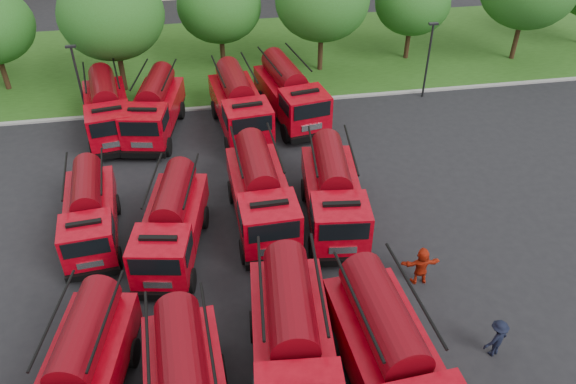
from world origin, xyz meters
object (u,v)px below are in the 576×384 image
object	(u,v)px
fire_truck_6	(261,193)
firefighter_4	(205,353)
fire_truck_4	(90,212)
firefighter_3	(492,353)
fire_truck_3	(393,363)
fire_truck_9	(154,108)
fire_truck_8	(107,109)
fire_truck_11	(290,93)
fire_truck_5	(172,223)
fire_truck_0	(80,376)
fire_truck_2	(293,347)
fire_truck_7	(333,193)
firefighter_5	(418,281)
fire_truck_10	(239,105)

from	to	relation	value
fire_truck_6	firefighter_4	world-z (taller)	fire_truck_6
fire_truck_4	firefighter_3	world-z (taller)	fire_truck_4
fire_truck_3	fire_truck_9	distance (m)	21.57
fire_truck_8	fire_truck_9	size ratio (longest dim) A/B	1.01
fire_truck_9	fire_truck_11	xyz separation A→B (m)	(8.31, 0.42, 0.10)
fire_truck_5	fire_truck_9	xyz separation A→B (m)	(-0.98, 11.01, 0.06)
fire_truck_0	fire_truck_2	size ratio (longest dim) A/B	0.90
fire_truck_4	fire_truck_9	size ratio (longest dim) A/B	0.89
fire_truck_2	firefighter_3	distance (m)	7.83
fire_truck_6	firefighter_3	xyz separation A→B (m)	(7.53, -9.27, -1.70)
fire_truck_3	fire_truck_4	xyz separation A→B (m)	(-10.99, 10.48, -0.35)
fire_truck_0	fire_truck_2	xyz separation A→B (m)	(7.09, -0.17, 0.21)
fire_truck_8	fire_truck_9	bearing A→B (deg)	-16.32
fire_truck_3	fire_truck_6	world-z (taller)	fire_truck_3
fire_truck_9	firefighter_4	distance (m)	17.24
fire_truck_7	firefighter_3	size ratio (longest dim) A/B	4.39
firefighter_5	fire_truck_0	bearing A→B (deg)	17.97
fire_truck_3	fire_truck_6	bearing A→B (deg)	102.86
fire_truck_2	fire_truck_10	xyz separation A→B (m)	(-0.04, 18.15, -0.09)
fire_truck_3	fire_truck_5	distance (m)	11.50
fire_truck_9	firefighter_5	bearing A→B (deg)	-41.87
fire_truck_8	fire_truck_4	bearing A→B (deg)	-99.04
fire_truck_5	fire_truck_6	bearing A→B (deg)	29.32
fire_truck_3	fire_truck_9	world-z (taller)	fire_truck_3
fire_truck_9	firefighter_3	size ratio (longest dim) A/B	4.37
fire_truck_3	fire_truck_8	world-z (taller)	fire_truck_3
fire_truck_9	firefighter_3	distance (m)	22.79
fire_truck_10	firefighter_3	distance (m)	19.91
fire_truck_2	fire_truck_3	size ratio (longest dim) A/B	1.00
fire_truck_5	firefighter_4	size ratio (longest dim) A/B	4.89
fire_truck_11	fire_truck_10	bearing A→B (deg)	-173.29
fire_truck_7	fire_truck_8	size ratio (longest dim) A/B	1.00
fire_truck_7	fire_truck_8	bearing A→B (deg)	143.57
fire_truck_5	firefighter_3	distance (m)	14.18
fire_truck_6	fire_truck_8	world-z (taller)	fire_truck_6
firefighter_3	firefighter_5	world-z (taller)	firefighter_5
fire_truck_6	fire_truck_7	bearing A→B (deg)	-10.46
firefighter_3	fire_truck_6	bearing A→B (deg)	-71.44
fire_truck_6	fire_truck_9	bearing A→B (deg)	116.68
fire_truck_9	fire_truck_11	size ratio (longest dim) A/B	0.95
fire_truck_4	firefighter_3	distance (m)	18.13
fire_truck_0	fire_truck_5	distance (m)	8.11
fire_truck_3	fire_truck_7	size ratio (longest dim) A/B	1.08
firefighter_4	firefighter_3	bearing A→B (deg)	-131.05
fire_truck_2	fire_truck_5	bearing A→B (deg)	123.06
fire_truck_3	fire_truck_4	bearing A→B (deg)	132.54
fire_truck_6	firefighter_3	size ratio (longest dim) A/B	4.39
fire_truck_3	fire_truck_10	size ratio (longest dim) A/B	1.05
firefighter_5	fire_truck_4	bearing A→B (deg)	-18.68
fire_truck_8	firefighter_5	size ratio (longest dim) A/B	4.09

